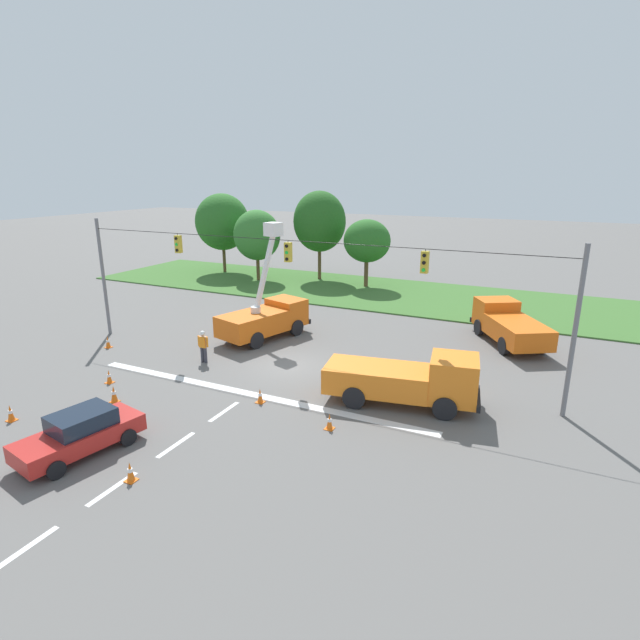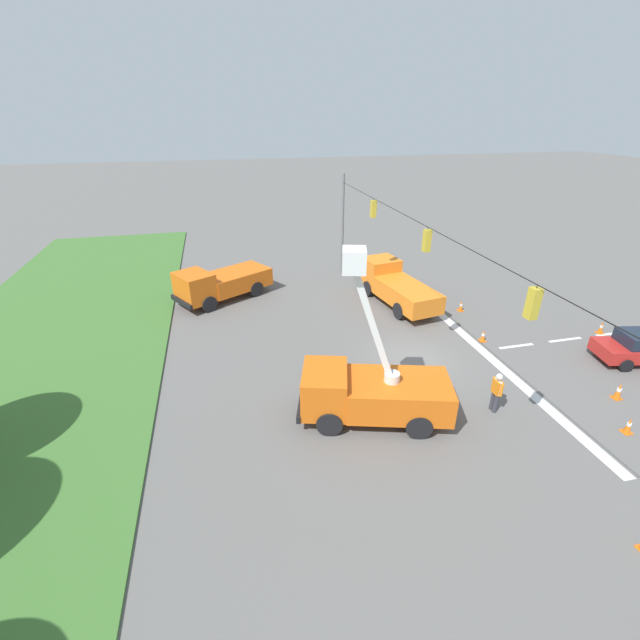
{
  "view_description": "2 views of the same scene",
  "coord_description": "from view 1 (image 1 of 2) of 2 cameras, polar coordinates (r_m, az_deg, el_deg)",
  "views": [
    {
      "loc": [
        11.99,
        -21.42,
        9.69
      ],
      "look_at": [
        0.94,
        1.69,
        2.21
      ],
      "focal_mm": 28.0,
      "sensor_mm": 36.0,
      "label": 1
    },
    {
      "loc": [
        -16.56,
        8.71,
        11.09
      ],
      "look_at": [
        2.06,
        4.28,
        1.69
      ],
      "focal_mm": 24.0,
      "sensor_mm": 36.0,
      "label": 2
    }
  ],
  "objects": [
    {
      "name": "utility_truck_support_near",
      "position": [
        31.65,
        20.73,
        -0.46
      ],
      "size": [
        5.23,
        6.55,
        2.23
      ],
      "color": "orange",
      "rests_on": "ground"
    },
    {
      "name": "traffic_cone_lane_edge_a",
      "position": [
        24.24,
        -31.87,
        -9.02
      ],
      "size": [
        0.36,
        0.36,
        0.7
      ],
      "color": "orange",
      "rests_on": "ground"
    },
    {
      "name": "sedan_red",
      "position": [
        20.25,
        -25.71,
        -11.55
      ],
      "size": [
        2.57,
        4.56,
        1.56
      ],
      "color": "red",
      "rests_on": "ground"
    },
    {
      "name": "ground_plane",
      "position": [
        26.39,
        -3.45,
        -5.29
      ],
      "size": [
        200.0,
        200.0,
        0.0
      ],
      "primitive_type": "plane",
      "color": "#605E5B"
    },
    {
      "name": "traffic_cone_mid_right",
      "position": [
        24.04,
        -22.5,
        -7.81
      ],
      "size": [
        0.36,
        0.36,
        0.77
      ],
      "color": "orange",
      "rests_on": "ground"
    },
    {
      "name": "signal_gantry",
      "position": [
        25.11,
        -3.63,
        4.16
      ],
      "size": [
        26.2,
        0.33,
        7.2
      ],
      "color": "slate",
      "rests_on": "ground"
    },
    {
      "name": "tree_far_west",
      "position": [
        51.71,
        -11.1,
        10.93
      ],
      "size": [
        5.44,
        5.2,
        7.93
      ],
      "color": "brown",
      "rests_on": "ground"
    },
    {
      "name": "utility_truck_support_far",
      "position": [
        22.06,
        10.02,
        -6.7
      ],
      "size": [
        6.91,
        3.27,
        2.36
      ],
      "color": "orange",
      "rests_on": "ground"
    },
    {
      "name": "traffic_cone_mid_left",
      "position": [
        31.5,
        -23.08,
        -2.32
      ],
      "size": [
        0.36,
        0.36,
        0.71
      ],
      "color": "orange",
      "rests_on": "ground"
    },
    {
      "name": "tree_east",
      "position": [
        44.18,
        5.39,
        8.97
      ],
      "size": [
        4.14,
        3.78,
        6.0
      ],
      "color": "brown",
      "rests_on": "ground"
    },
    {
      "name": "traffic_cone_foreground_right",
      "position": [
        18.16,
        -20.87,
        -15.9
      ],
      "size": [
        0.36,
        0.36,
        0.7
      ],
      "color": "orange",
      "rests_on": "ground"
    },
    {
      "name": "tree_west",
      "position": [
        47.16,
        -7.22,
        9.59
      ],
      "size": [
        4.4,
        4.11,
        6.62
      ],
      "color": "brown",
      "rests_on": "ground"
    },
    {
      "name": "tree_centre",
      "position": [
        47.12,
        -0.05,
        11.18
      ],
      "size": [
        4.93,
        4.62,
        8.3
      ],
      "color": "brown",
      "rests_on": "ground"
    },
    {
      "name": "utility_truck_bucket_lift",
      "position": [
        30.67,
        -6.25,
        0.4
      ],
      "size": [
        3.93,
        6.3,
        6.97
      ],
      "color": "orange",
      "rests_on": "ground"
    },
    {
      "name": "traffic_cone_lane_edge_b",
      "position": [
        20.08,
        1.09,
        -11.52
      ],
      "size": [
        0.36,
        0.36,
        0.67
      ],
      "color": "orange",
      "rests_on": "ground"
    },
    {
      "name": "lane_markings",
      "position": [
        22.31,
        -10.11,
        -9.72
      ],
      "size": [
        17.6,
        15.25,
        0.01
      ],
      "color": "silver",
      "rests_on": "ground"
    },
    {
      "name": "traffic_cone_near_bucket",
      "position": [
        22.38,
        -6.86,
        -8.59
      ],
      "size": [
        0.36,
        0.36,
        0.67
      ],
      "color": "orange",
      "rests_on": "ground"
    },
    {
      "name": "traffic_cone_foreground_left",
      "position": [
        26.25,
        -22.97,
        -5.98
      ],
      "size": [
        0.36,
        0.36,
        0.67
      ],
      "color": "orange",
      "rests_on": "ground"
    },
    {
      "name": "grass_verge",
      "position": [
        42.32,
        8.41,
        2.94
      ],
      "size": [
        56.0,
        12.0,
        0.1
      ],
      "primitive_type": "cube",
      "color": "#3D6B2D",
      "rests_on": "ground"
    },
    {
      "name": "road_worker",
      "position": [
        27.27,
        -13.21,
        -2.75
      ],
      "size": [
        0.65,
        0.26,
        1.77
      ],
      "color": "#383842",
      "rests_on": "ground"
    }
  ]
}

